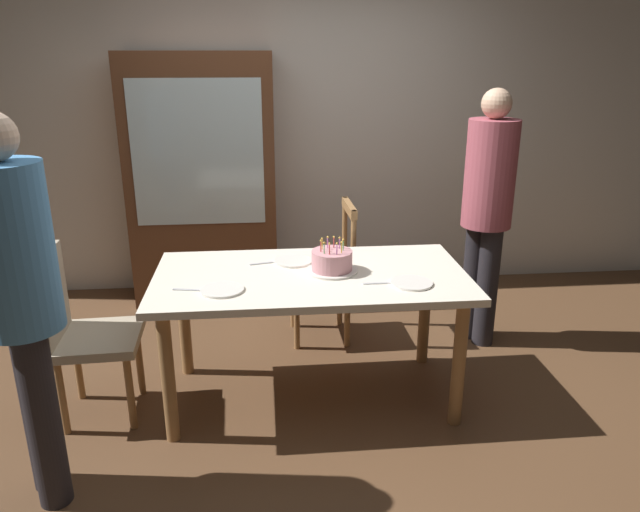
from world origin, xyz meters
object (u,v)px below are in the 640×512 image
(dining_table, at_px, (311,289))
(chair_spindle_back, at_px, (324,274))
(plate_near_guest, at_px, (411,283))
(plate_near_celebrant, at_px, (222,290))
(plate_far_side, at_px, (293,261))
(birthday_cake, at_px, (332,262))
(chair_upholstered, at_px, (78,326))
(china_cabinet, at_px, (203,181))
(person_guest, at_px, (487,204))
(person_celebrant, at_px, (20,295))

(dining_table, xyz_separation_m, chair_spindle_back, (0.15, 0.76, -0.21))
(plate_near_guest, xyz_separation_m, chair_spindle_back, (-0.36, 0.96, -0.30))
(plate_near_celebrant, bearing_deg, chair_spindle_back, 57.43)
(plate_near_celebrant, relative_size, plate_far_side, 1.00)
(birthday_cake, height_order, plate_near_guest, birthday_cake)
(plate_near_celebrant, bearing_deg, plate_far_side, 46.21)
(plate_near_celebrant, distance_m, chair_upholstered, 0.81)
(plate_far_side, relative_size, chair_upholstered, 0.23)
(china_cabinet, bearing_deg, chair_upholstered, -108.14)
(birthday_cake, height_order, chair_upholstered, chair_upholstered)
(plate_near_celebrant, relative_size, person_guest, 0.13)
(dining_table, bearing_deg, chair_spindle_back, 78.98)
(dining_table, distance_m, person_guest, 1.37)
(person_guest, bearing_deg, person_celebrant, -151.85)
(chair_spindle_back, height_order, person_guest, person_guest)
(person_guest, bearing_deg, china_cabinet, 153.44)
(person_celebrant, bearing_deg, plate_near_guest, 15.72)
(person_celebrant, distance_m, china_cabinet, 2.31)
(chair_upholstered, bearing_deg, birthday_cake, 3.75)
(person_guest, bearing_deg, chair_upholstered, -164.47)
(plate_near_celebrant, xyz_separation_m, plate_far_side, (0.38, 0.40, 0.00))
(plate_near_celebrant, xyz_separation_m, person_celebrant, (-0.77, -0.49, 0.21))
(plate_near_celebrant, height_order, plate_near_guest, same)
(plate_near_celebrant, distance_m, china_cabinet, 1.78)
(birthday_cake, xyz_separation_m, chair_spindle_back, (0.03, 0.74, -0.36))
(dining_table, xyz_separation_m, plate_far_side, (-0.08, 0.20, 0.10))
(plate_far_side, xyz_separation_m, plate_near_guest, (0.59, -0.40, 0.00))
(plate_far_side, distance_m, chair_upholstered, 1.20)
(plate_far_side, xyz_separation_m, china_cabinet, (-0.62, 1.36, 0.19))
(chair_spindle_back, bearing_deg, plate_near_guest, -69.51)
(plate_far_side, bearing_deg, dining_table, -66.92)
(plate_near_celebrant, xyz_separation_m, chair_spindle_back, (0.61, 0.96, -0.30))
(chair_spindle_back, xyz_separation_m, person_celebrant, (-1.38, -1.45, 0.51))
(chair_upholstered, bearing_deg, plate_near_guest, -4.39)
(chair_upholstered, relative_size, china_cabinet, 0.50)
(dining_table, relative_size, plate_near_guest, 7.68)
(dining_table, height_order, plate_near_guest, plate_near_guest)
(chair_upholstered, relative_size, person_guest, 0.56)
(plate_near_guest, bearing_deg, chair_spindle_back, 110.49)
(plate_far_side, relative_size, person_celebrant, 0.13)
(chair_upholstered, relative_size, person_celebrant, 0.56)
(birthday_cake, xyz_separation_m, person_celebrant, (-1.35, -0.71, 0.16))
(birthday_cake, xyz_separation_m, plate_far_side, (-0.20, 0.17, -0.05))
(dining_table, bearing_deg, plate_far_side, 113.08)
(plate_near_celebrant, distance_m, chair_spindle_back, 1.18)
(person_celebrant, height_order, china_cabinet, china_cabinet)
(plate_near_celebrant, height_order, person_celebrant, person_celebrant)
(plate_far_side, height_order, plate_near_guest, same)
(plate_far_side, height_order, chair_spindle_back, chair_spindle_back)
(chair_upholstered, bearing_deg, dining_table, 3.00)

